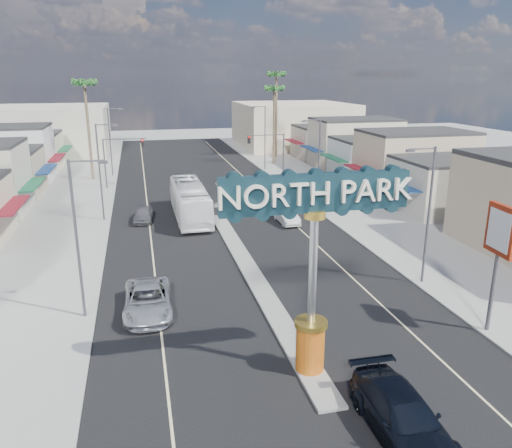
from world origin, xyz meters
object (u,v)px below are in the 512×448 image
streetlight_l_mid (101,167)px  streetlight_r_mid (317,159)px  traffic_signal_right (270,148)px  streetlight_l_near (79,232)px  palm_left_far (85,89)px  suv_left (148,300)px  streetlight_r_far (264,134)px  streetlight_l_far (111,138)px  palm_right_far (277,80)px  palm_right_mid (274,93)px  suv_right (402,416)px  traffic_signal_left (120,153)px  car_parked_right (286,215)px  city_bus (190,201)px  car_parked_left (143,214)px  gateway_sign (314,251)px  streetlight_r_near (427,209)px  bank_pylon_sign (500,237)px

streetlight_l_mid → streetlight_r_mid: 20.87m
traffic_signal_right → streetlight_l_near: 39.26m
palm_left_far → suv_left: bearing=-81.6°
traffic_signal_right → streetlight_r_far: size_ratio=0.67×
streetlight_r_mid → palm_left_far: size_ratio=0.69×
streetlight_l_far → palm_right_far: size_ratio=0.64×
palm_right_mid → suv_right: (-11.00, -58.83, -9.75)m
streetlight_l_near → streetlight_l_mid: bearing=90.0°
streetlight_l_far → streetlight_r_far: 20.87m
traffic_signal_left → car_parked_right: 24.18m
suv_left → palm_right_far: bearing=68.5°
streetlight_l_mid → traffic_signal_right: bearing=35.5°
streetlight_l_mid → city_bus: size_ratio=0.75×
suv_right → suv_left: bearing=126.6°
traffic_signal_left → palm_right_mid: palm_right_mid is taller
suv_right → car_parked_left: (-8.99, 31.84, -0.16)m
traffic_signal_left → suv_left: 34.43m
streetlight_l_mid → palm_right_mid: size_ratio=0.74×
gateway_sign → city_bus: gateway_sign is taller
streetlight_l_near → streetlight_r_near: same height
gateway_sign → streetlight_l_near: size_ratio=1.02×
suv_right → car_parked_right: suv_right is taller
suv_right → city_bus: 32.38m
suv_right → car_parked_left: suv_right is taller
streetlight_r_far → suv_left: size_ratio=1.56×
gateway_sign → streetlight_l_near: (-10.43, 8.02, -0.86)m
streetlight_r_near → streetlight_r_mid: (0.00, 20.00, 0.00)m
palm_left_far → city_bus: size_ratio=1.09×
streetlight_r_mid → car_parked_left: bearing=-176.7°
streetlight_l_far → traffic_signal_left: bearing=-81.1°
traffic_signal_right → car_parked_left: 22.34m
car_parked_left → palm_right_far: bearing=62.1°
palm_right_mid → bank_pylon_sign: size_ratio=1.76×
streetlight_l_mid → bank_pylon_sign: 33.85m
streetlight_l_near → streetlight_l_mid: (0.00, 20.00, 0.00)m
palm_left_far → suv_left: palm_left_far is taller
streetlight_l_near → gateway_sign: bearing=-37.6°
streetlight_r_far → city_bus: 26.47m
streetlight_r_mid → suv_left: size_ratio=1.56×
streetlight_l_far → suv_left: streetlight_l_far is taller
traffic_signal_left → suv_right: bearing=-76.6°
traffic_signal_right → streetlight_r_mid: 14.07m
gateway_sign → streetlight_l_far: (-10.43, 50.02, -0.86)m
streetlight_l_mid → streetlight_r_mid: bearing=0.0°
streetlight_r_near → palm_left_far: (-23.43, 40.00, 6.43)m
suv_right → palm_left_far: bearing=106.7°
palm_right_mid → suv_left: bearing=-113.5°
streetlight_r_near → suv_left: bearing=-179.4°
streetlight_l_near → car_parked_right: bearing=43.4°
palm_left_far → city_bus: (10.41, -20.79, -9.82)m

